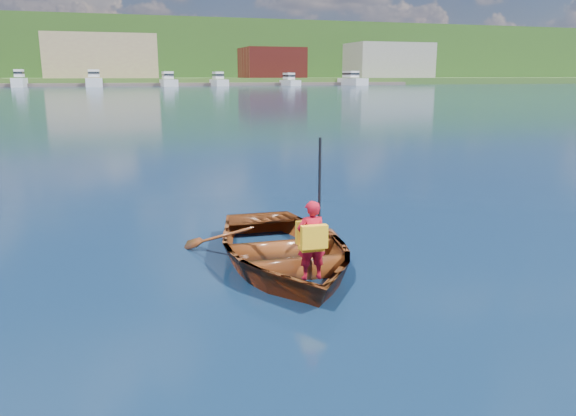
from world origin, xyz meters
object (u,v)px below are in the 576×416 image
Objects in this scene: rowboat at (283,249)px; child_paddler at (312,239)px; dock at (130,85)px; marina_yachts at (83,81)px.

rowboat is 2.13× the size of child_paddler.
dock is at bearing 88.82° from child_paddler.
rowboat is 147.71m from dock.
dock reaches higher than rowboat.
child_paddler is 0.01× the size of dock.
marina_yachts is at bearing 93.31° from child_paddler.
marina_yachts is (-11.40, -4.67, 0.99)m from dock.
dock is at bearing 22.27° from marina_yachts.
marina_yachts reaches higher than child_paddler.
dock is 1.11× the size of marina_yachts.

